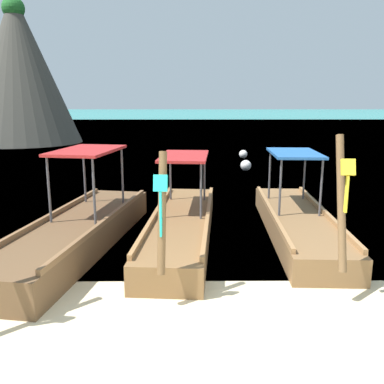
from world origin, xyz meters
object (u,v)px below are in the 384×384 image
Objects in this scene: longtail_boat_yellow_ribbon at (297,222)px; longtail_boat_pink_ribbon at (77,232)px; mooring_buoy_near at (246,165)px; mooring_buoy_far at (243,154)px; karst_rock at (16,73)px; longtail_boat_turquoise_ribbon at (182,225)px.

longtail_boat_pink_ribbon is at bearing -170.39° from longtail_boat_yellow_ribbon.
longtail_boat_yellow_ribbon is 13.32× the size of mooring_buoy_near.
mooring_buoy_near is 3.90m from mooring_buoy_far.
longtail_boat_yellow_ribbon is 0.61× the size of karst_rock.
karst_rock reaches higher than longtail_boat_turquoise_ribbon.
longtail_boat_pink_ribbon is 1.07× the size of longtail_boat_yellow_ribbon.
karst_rock is 17.57m from mooring_buoy_far.
longtail_boat_pink_ribbon is 0.65× the size of karst_rock.
longtail_boat_yellow_ribbon is at bearing 9.61° from longtail_boat_pink_ribbon.
mooring_buoy_far is at bearing 69.12° from longtail_boat_pink_ribbon.
mooring_buoy_near is at bearing -40.35° from karst_rock.
longtail_boat_pink_ribbon is 14.25× the size of mooring_buoy_near.
karst_rock reaches higher than mooring_buoy_near.
longtail_boat_turquoise_ribbon is 14.18× the size of mooring_buoy_far.
longtail_boat_turquoise_ribbon is 0.61× the size of karst_rock.
mooring_buoy_far is at bearing 84.44° from mooring_buoy_near.
longtail_boat_turquoise_ribbon is 9.44m from mooring_buoy_near.
karst_rock is at bearing 124.37° from longtail_boat_yellow_ribbon.
longtail_boat_pink_ribbon reaches higher than mooring_buoy_far.
mooring_buoy_far is (0.38, 3.88, -0.01)m from mooring_buoy_near.
mooring_buoy_near is at bearing -95.56° from mooring_buoy_far.
mooring_buoy_near is at bearing 63.63° from longtail_boat_pink_ribbon.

